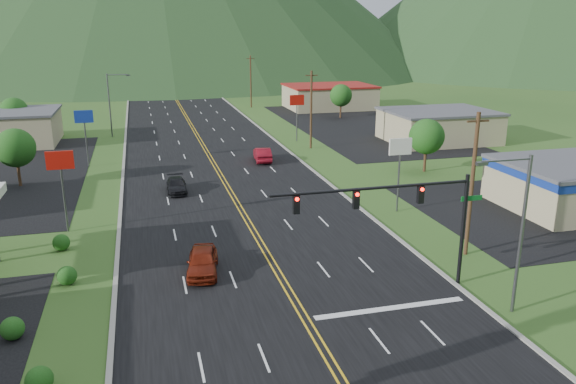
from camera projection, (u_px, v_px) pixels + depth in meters
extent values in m
cylinder|color=black|center=(463.00, 230.00, 33.98)|extent=(0.24, 0.24, 7.00)
cylinder|color=black|center=(373.00, 188.00, 31.62)|extent=(12.00, 0.18, 0.18)
cube|color=#0C591E|center=(472.00, 198.00, 33.51)|extent=(1.40, 0.06, 0.30)
cube|color=black|center=(421.00, 194.00, 32.53)|extent=(0.35, 0.28, 1.05)
sphere|color=#FF0C05|center=(422.00, 189.00, 32.27)|extent=(0.22, 0.22, 0.22)
cube|color=black|center=(356.00, 200.00, 31.55)|extent=(0.35, 0.28, 1.05)
sphere|color=#FF0C05|center=(357.00, 195.00, 31.28)|extent=(0.22, 0.22, 0.22)
cube|color=black|center=(296.00, 205.00, 30.69)|extent=(0.35, 0.28, 1.05)
sphere|color=#FF0C05|center=(297.00, 199.00, 30.42)|extent=(0.22, 0.22, 0.22)
cylinder|color=#59595E|center=(521.00, 236.00, 30.23)|extent=(0.20, 0.20, 9.00)
cylinder|color=#59595E|center=(507.00, 160.00, 28.66)|extent=(2.88, 0.12, 0.12)
cube|color=#59595E|center=(482.00, 164.00, 28.33)|extent=(0.60, 0.25, 0.18)
cylinder|color=#59595E|center=(110.00, 106.00, 80.07)|extent=(0.20, 0.20, 9.00)
cylinder|color=#59595E|center=(117.00, 75.00, 79.20)|extent=(2.88, 0.12, 0.12)
cube|color=#59595E|center=(128.00, 75.00, 79.59)|extent=(0.60, 0.25, 0.18)
cube|color=tan|center=(438.00, 127.00, 77.69)|extent=(14.00, 11.00, 4.00)
cube|color=#4C4C51|center=(440.00, 111.00, 77.08)|extent=(14.40, 11.40, 0.30)
cube|color=tan|center=(329.00, 97.00, 109.12)|extent=(16.00, 12.00, 4.20)
cube|color=maroon|center=(329.00, 86.00, 108.48)|extent=(16.40, 12.40, 0.30)
cylinder|color=#59595E|center=(65.00, 201.00, 43.07)|extent=(0.16, 0.16, 5.00)
cube|color=#AD1109|center=(60.00, 160.00, 42.16)|extent=(2.00, 0.18, 1.40)
cylinder|color=#59595E|center=(87.00, 145.00, 63.46)|extent=(0.16, 0.16, 5.00)
cube|color=navy|center=(84.00, 117.00, 62.55)|extent=(2.00, 0.18, 1.40)
cylinder|color=#59595E|center=(398.00, 183.00, 47.85)|extent=(0.16, 0.16, 5.00)
cube|color=white|center=(400.00, 147.00, 46.95)|extent=(2.00, 0.18, 1.40)
cylinder|color=#59595E|center=(297.00, 123.00, 77.51)|extent=(0.16, 0.16, 5.00)
cube|color=#AD1109|center=(297.00, 100.00, 76.61)|extent=(2.00, 0.18, 1.40)
cylinder|color=#382314|center=(19.00, 171.00, 55.78)|extent=(0.30, 0.30, 3.00)
sphere|color=#1F4714|center=(15.00, 148.00, 55.10)|extent=(3.84, 3.84, 3.84)
cylinder|color=#382314|center=(16.00, 128.00, 79.58)|extent=(0.30, 0.30, 3.00)
sphere|color=#1F4714|center=(14.00, 111.00, 78.90)|extent=(3.84, 3.84, 3.84)
cylinder|color=#382314|center=(425.00, 158.00, 61.47)|extent=(0.30, 0.30, 3.00)
sphere|color=#1F4714|center=(427.00, 136.00, 60.79)|extent=(3.84, 3.84, 3.84)
cylinder|color=#382314|center=(341.00, 109.00, 97.68)|extent=(0.30, 0.30, 3.00)
sphere|color=#1F4714|center=(341.00, 95.00, 97.00)|extent=(3.84, 3.84, 3.84)
cylinder|color=#382314|center=(472.00, 186.00, 38.00)|extent=(0.28, 0.28, 10.00)
cube|color=#382314|center=(478.00, 121.00, 36.75)|extent=(1.60, 0.12, 0.12)
cylinder|color=#382314|center=(311.00, 110.00, 72.29)|extent=(0.28, 0.28, 10.00)
cube|color=#382314|center=(312.00, 75.00, 71.05)|extent=(1.60, 0.12, 0.12)
cylinder|color=#382314|center=(251.00, 82.00, 109.37)|extent=(0.28, 0.28, 10.00)
cube|color=#382314|center=(250.00, 59.00, 108.12)|extent=(1.60, 0.12, 0.12)
cylinder|color=#382314|center=(221.00, 68.00, 146.44)|extent=(0.28, 0.28, 10.00)
cube|color=#382314|center=(220.00, 50.00, 145.20)|extent=(1.60, 0.12, 0.12)
imported|color=maroon|center=(203.00, 262.00, 36.10)|extent=(2.63, 4.98, 1.62)
imported|color=black|center=(177.00, 186.00, 53.91)|extent=(1.87, 4.52, 1.31)
imported|color=maroon|center=(262.00, 155.00, 66.23)|extent=(2.20, 5.10, 1.63)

